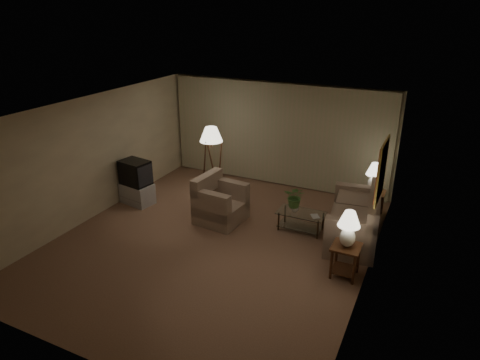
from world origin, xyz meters
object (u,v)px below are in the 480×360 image
table_lamp_near (349,226)px  side_table_near (345,256)px  ottoman (227,195)px  side_table_far (371,199)px  floor_lamp (212,160)px  crt_tv (135,172)px  vase (295,208)px  coffee_table (301,219)px  sofa (353,221)px  tv_cabinet (137,193)px  armchair (221,204)px  table_lamp_far (375,175)px

table_lamp_near → side_table_near: bearing=0.0°
ottoman → side_table_far: bearing=14.9°
side_table_near → floor_lamp: floor_lamp is taller
crt_tv → vase: bearing=15.2°
side_table_near → coffee_table: side_table_near is taller
sofa → table_lamp_near: table_lamp_near is taller
coffee_table → floor_lamp: bearing=161.4°
coffee_table → side_table_far: bearing=48.1°
table_lamp_near → coffee_table: size_ratio=0.67×
table_lamp_near → tv_cabinet: 5.32m
side_table_far → armchair: bearing=-150.0°
sofa → side_table_far: 1.26m
vase → coffee_table: bearing=-0.0°
side_table_far → crt_tv: crt_tv is taller
crt_tv → side_table_far: bearing=27.8°
armchair → tv_cabinet: bearing=96.1°
tv_cabinet → sofa: bearing=14.9°
table_lamp_far → floor_lamp: floor_lamp is taller
armchair → crt_tv: 2.29m
tv_cabinet → floor_lamp: bearing=52.6°
side_table_far → table_lamp_near: bearing=-90.0°
table_lamp_near → table_lamp_far: 2.60m
sofa → coffee_table: bearing=-91.8°
floor_lamp → ottoman: 1.01m
coffee_table → vase: (-0.15, 0.00, 0.22)m
tv_cabinet → vase: 3.87m
ottoman → vase: bearing=-14.8°
side_table_far → ottoman: size_ratio=0.90×
sofa → side_table_far: bearing=166.0°
coffee_table → tv_cabinet: bearing=-174.3°
table_lamp_far → ottoman: table_lamp_far is taller
vase → ottoman: bearing=165.2°
sofa → tv_cabinet: bearing=-91.5°
armchair → table_lamp_near: bearing=-102.1°
armchair → table_lamp_near: (2.94, -0.90, 0.58)m
table_lamp_far → ottoman: (-3.22, -0.86, -0.77)m
armchair → tv_cabinet: armchair is taller
side_table_far → crt_tv: (-5.20, -1.75, 0.38)m
crt_tv → table_lamp_far: bearing=27.8°
side_table_near → vase: 1.85m
crt_tv → ottoman: bearing=33.4°
sofa → tv_cabinet: 5.08m
coffee_table → armchair: bearing=-168.6°
table_lamp_far → vase: 1.98m
armchair → vase: armchair is taller
side_table_far → coffee_table: side_table_far is taller
sofa → crt_tv: 5.09m
coffee_table → crt_tv: 4.04m
table_lamp_far → crt_tv: size_ratio=0.90×
table_lamp_far → coffee_table: (-1.21, -1.35, -0.72)m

